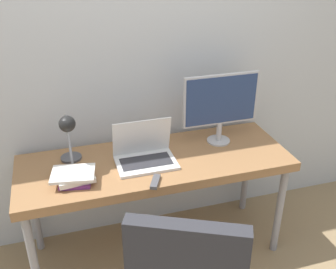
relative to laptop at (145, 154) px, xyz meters
name	(u,v)px	position (x,y,z in m)	size (l,w,h in m)	color
wall_back	(139,58)	(0.07, 0.38, 0.50)	(8.00, 0.05, 2.60)	silver
desk	(156,168)	(0.07, 0.01, -0.12)	(1.72, 0.61, 0.75)	#996B42
laptop	(145,154)	(0.00, 0.00, 0.00)	(0.37, 0.26, 0.27)	silver
monitor	(221,103)	(0.55, 0.11, 0.23)	(0.51, 0.16, 0.48)	#B7B7BC
desk_lamp	(68,133)	(-0.44, 0.06, 0.18)	(0.13, 0.25, 0.36)	#4C4C51
book_stack	(75,177)	(-0.44, -0.11, -0.02)	(0.27, 0.22, 0.07)	#753384
tv_remote	(155,182)	(0.00, -0.25, -0.04)	(0.09, 0.14, 0.02)	#4C4C51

